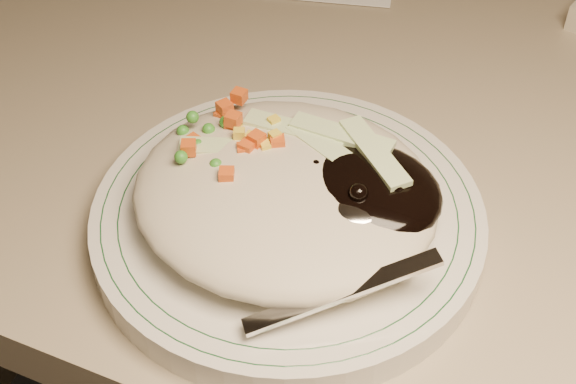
% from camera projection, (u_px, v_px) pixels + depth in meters
% --- Properties ---
extents(desk, '(1.40, 0.70, 0.74)m').
position_uv_depth(desk, '(472.00, 261.00, 0.77)').
color(desk, gray).
rests_on(desk, ground).
extents(plate, '(0.25, 0.25, 0.02)m').
position_uv_depth(plate, '(288.00, 221.00, 0.52)').
color(plate, silver).
rests_on(plate, desk).
extents(plate_rim, '(0.24, 0.24, 0.00)m').
position_uv_depth(plate_rim, '(288.00, 210.00, 0.51)').
color(plate_rim, '#144723').
rests_on(plate_rim, plate).
extents(meal, '(0.20, 0.19, 0.05)m').
position_uv_depth(meal, '(294.00, 188.00, 0.50)').
color(meal, '#B4AB92').
rests_on(meal, plate).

